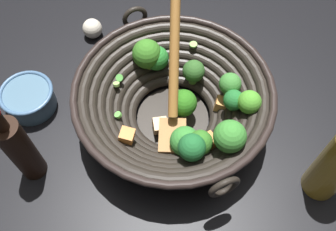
{
  "coord_description": "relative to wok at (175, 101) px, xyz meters",
  "views": [
    {
      "loc": [
        -0.35,
        -0.16,
        0.65
      ],
      "look_at": [
        -0.01,
        0.01,
        0.03
      ],
      "focal_mm": 39.99,
      "sensor_mm": 36.0,
      "label": 1
    }
  ],
  "objects": [
    {
      "name": "garlic_bulb",
      "position": [
        0.13,
        0.27,
        -0.05
      ],
      "size": [
        0.04,
        0.04,
        0.04
      ],
      "primitive_type": "sphere",
      "color": "silver",
      "rests_on": "ground"
    },
    {
      "name": "soy_sauce_bottle",
      "position": [
        -0.21,
        0.19,
        0.02
      ],
      "size": [
        0.05,
        0.05,
        0.21
      ],
      "color": "black",
      "rests_on": "ground"
    },
    {
      "name": "wok",
      "position": [
        0.0,
        0.0,
        0.0
      ],
      "size": [
        0.37,
        0.37,
        0.23
      ],
      "color": "black",
      "rests_on": "ground"
    },
    {
      "name": "ground_plane",
      "position": [
        -0.0,
        0.0,
        -0.07
      ],
      "size": [
        4.0,
        4.0,
        0.0
      ],
      "primitive_type": "plane",
      "color": "black"
    },
    {
      "name": "prep_bowl",
      "position": [
        -0.09,
        0.28,
        -0.04
      ],
      "size": [
        0.11,
        0.11,
        0.05
      ],
      "color": "slate",
      "rests_on": "ground"
    }
  ]
}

